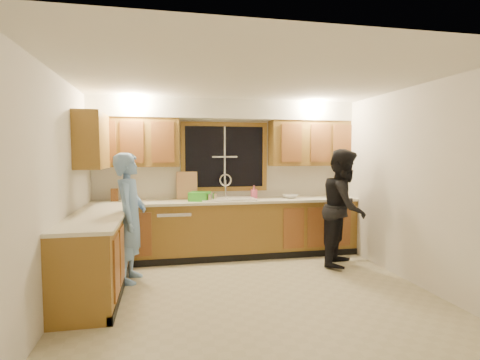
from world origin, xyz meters
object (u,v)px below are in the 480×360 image
at_px(dish_crate, 200,196).
at_px(soap_bottle, 254,192).
at_px(knife_block, 115,195).
at_px(stove, 85,270).
at_px(man, 130,217).
at_px(woman, 344,207).
at_px(sink, 228,203).
at_px(bowl, 290,196).
at_px(dishwasher, 174,234).

bearing_deg(dish_crate, soap_bottle, 10.32).
height_order(knife_block, dish_crate, knife_block).
xyz_separation_m(stove, man, (0.37, 0.94, 0.38)).
height_order(man, knife_block, man).
distance_m(man, woman, 3.05).
bearing_deg(soap_bottle, knife_block, 178.24).
bearing_deg(soap_bottle, stove, -139.49).
height_order(stove, soap_bottle, soap_bottle).
bearing_deg(sink, soap_bottle, 12.91).
distance_m(sink, stove, 2.60).
distance_m(stove, bowl, 3.40).
bearing_deg(stove, bowl, 32.49).
bearing_deg(dish_crate, man, -139.89).
distance_m(soap_bottle, bowl, 0.60).
bearing_deg(woman, sink, 102.06).
relative_size(man, woman, 0.97).
xyz_separation_m(dishwasher, dish_crate, (0.40, -0.05, 0.58)).
xyz_separation_m(knife_block, soap_bottle, (2.20, -0.07, 0.01)).
bearing_deg(soap_bottle, dishwasher, -174.77).
height_order(dishwasher, stove, stove).
height_order(dish_crate, bowl, dish_crate).
distance_m(man, soap_bottle, 2.14).
xyz_separation_m(sink, knife_block, (-1.74, 0.17, 0.15)).
bearing_deg(bowl, knife_block, 176.11).
distance_m(stove, soap_bottle, 3.03).
relative_size(stove, knife_block, 4.64).
distance_m(woman, soap_bottle, 1.46).
bearing_deg(sink, man, -148.23).
xyz_separation_m(man, woman, (3.05, 0.11, 0.03)).
bearing_deg(man, knife_block, 24.90).
distance_m(dishwasher, bowl, 1.96).
bearing_deg(knife_block, soap_bottle, -1.97).
relative_size(dishwasher, bowl, 3.47).
height_order(knife_block, soap_bottle, soap_bottle).
xyz_separation_m(stove, dish_crate, (1.35, 1.76, 0.54)).
distance_m(sink, soap_bottle, 0.50).
bearing_deg(dishwasher, knife_block, 168.14).
height_order(dishwasher, woman, woman).
distance_m(dishwasher, dish_crate, 0.70).
xyz_separation_m(sink, stove, (-1.80, -1.82, -0.41)).
xyz_separation_m(stove, soap_bottle, (2.26, 1.93, 0.58)).
bearing_deg(sink, dish_crate, -172.36).
xyz_separation_m(sink, woman, (1.62, -0.77, -0.00)).
relative_size(woman, bowl, 7.29).
distance_m(man, bowl, 2.62).
bearing_deg(dish_crate, bowl, 1.69).
xyz_separation_m(man, dish_crate, (0.98, 0.82, 0.16)).
relative_size(man, soap_bottle, 7.80).
height_order(stove, knife_block, knife_block).
relative_size(woman, dish_crate, 5.85).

